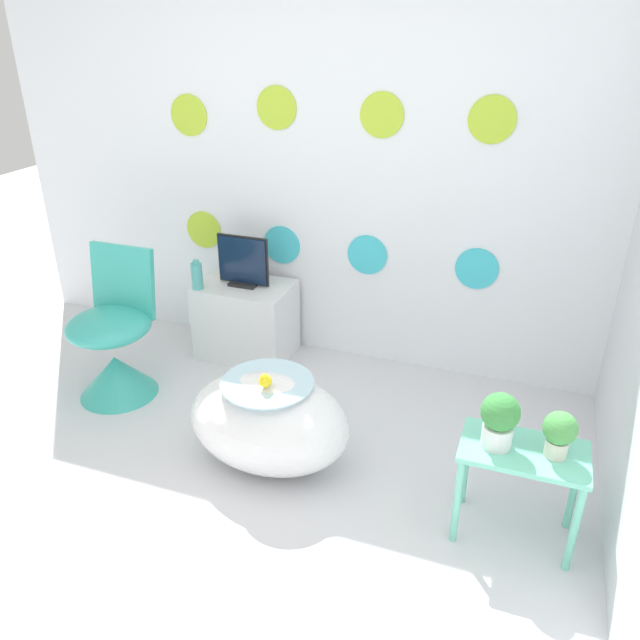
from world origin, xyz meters
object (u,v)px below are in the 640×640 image
potted_plant_right (559,432)px  potted_plant_left (499,419)px  bathtub (269,422)px  tv (243,263)px  vase (197,275)px  chair (114,350)px

potted_plant_right → potted_plant_left: bearing=-176.2°
potted_plant_right → bathtub: bearing=176.6°
tv → potted_plant_left: bearing=-32.8°
potted_plant_right → tv: bearing=150.8°
vase → potted_plant_left: size_ratio=0.78×
vase → tv: bearing=31.3°
bathtub → tv: bearing=121.5°
chair → tv: size_ratio=2.56×
potted_plant_right → chair: bearing=171.4°
bathtub → potted_plant_left: size_ratio=3.33×
vase → potted_plant_left: 2.14m
chair → potted_plant_left: size_ratio=3.56×
tv → potted_plant_right: bearing=-29.2°
bathtub → potted_plant_left: 1.13m
tv → vase: size_ratio=1.79×
chair → potted_plant_right: (2.42, -0.37, 0.28)m
bathtub → chair: chair is taller
bathtub → vase: bearing=135.6°
bathtub → chair: 1.15m
tv → potted_plant_right: (1.91, -1.07, -0.07)m
potted_plant_left → vase: bearing=154.2°
potted_plant_left → chair: bearing=170.1°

